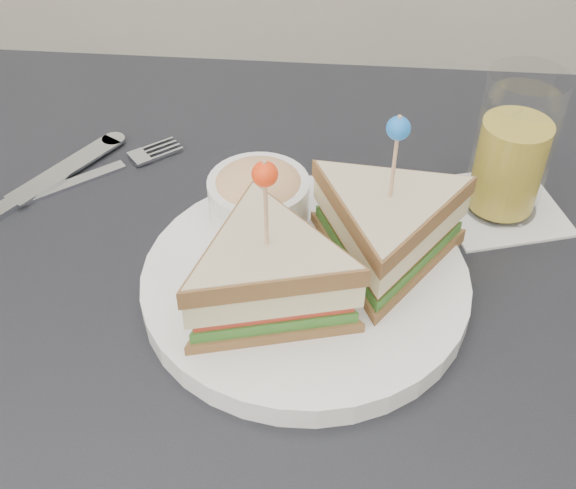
{
  "coord_description": "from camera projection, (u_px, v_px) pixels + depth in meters",
  "views": [
    {
      "loc": [
        0.05,
        -0.41,
        1.18
      ],
      "look_at": [
        0.01,
        0.01,
        0.8
      ],
      "focal_mm": 45.0,
      "sensor_mm": 36.0,
      "label": 1
    }
  ],
  "objects": [
    {
      "name": "plate_meal",
      "position": [
        316.0,
        252.0,
        0.57
      ],
      "size": [
        0.33,
        0.32,
        0.16
      ],
      "rotation": [
        0.0,
        0.0,
        -0.26
      ],
      "color": "white",
      "rests_on": "table"
    },
    {
      "name": "drink_set",
      "position": [
        512.0,
        154.0,
        0.63
      ],
      "size": [
        0.13,
        0.13,
        0.14
      ],
      "rotation": [
        0.0,
        0.0,
        0.3
      ],
      "color": "silver",
      "rests_on": "table"
    },
    {
      "name": "cutlery_knife",
      "position": [
        21.0,
        197.0,
        0.68
      ],
      "size": [
        0.14,
        0.22,
        0.01
      ],
      "rotation": [
        0.0,
        0.0,
        -0.54
      ],
      "color": "silver",
      "rests_on": "table"
    },
    {
      "name": "cutlery_fork",
      "position": [
        107.0,
        170.0,
        0.72
      ],
      "size": [
        0.15,
        0.13,
        0.01
      ],
      "rotation": [
        0.0,
        0.0,
        -0.87
      ],
      "color": "silver",
      "rests_on": "table"
    },
    {
      "name": "table",
      "position": [
        276.0,
        357.0,
        0.64
      ],
      "size": [
        0.8,
        0.8,
        0.75
      ],
      "color": "black",
      "rests_on": "ground"
    }
  ]
}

